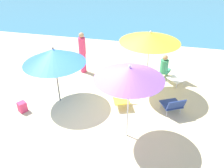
% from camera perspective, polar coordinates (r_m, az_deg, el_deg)
% --- Properties ---
extents(ground_plane, '(40.00, 40.00, 0.00)m').
position_cam_1_polar(ground_plane, '(7.08, -5.68, -6.89)').
color(ground_plane, beige).
extents(sea_water, '(40.00, 16.00, 0.01)m').
position_cam_1_polar(sea_water, '(19.80, 7.55, 18.38)').
color(sea_water, teal).
rests_on(sea_water, ground_plane).
extents(umbrella_blue, '(1.85, 1.85, 1.85)m').
position_cam_1_polar(umbrella_blue, '(6.96, -14.10, 6.70)').
color(umbrella_blue, '#4C4C51').
rests_on(umbrella_blue, ground_plane).
extents(umbrella_purple, '(1.63, 1.63, 2.08)m').
position_cam_1_polar(umbrella_purple, '(5.20, 4.27, 2.66)').
color(umbrella_purple, silver).
rests_on(umbrella_purple, ground_plane).
extents(umbrella_yellow, '(1.87, 1.87, 2.14)m').
position_cam_1_polar(umbrella_yellow, '(7.22, 9.34, 11.27)').
color(umbrella_yellow, silver).
rests_on(umbrella_yellow, ground_plane).
extents(beach_chair_a, '(0.65, 0.72, 0.68)m').
position_cam_1_polar(beach_chair_a, '(7.15, 2.14, -2.78)').
color(beach_chair_a, gold).
rests_on(beach_chair_a, ground_plane).
extents(beach_chair_b, '(0.77, 0.79, 0.58)m').
position_cam_1_polar(beach_chair_b, '(7.06, 14.77, -4.91)').
color(beach_chair_b, navy).
rests_on(beach_chair_b, ground_plane).
extents(beach_chair_c, '(0.78, 0.78, 0.61)m').
position_cam_1_polar(beach_chair_c, '(8.66, 16.14, 1.98)').
color(beach_chair_c, white).
rests_on(beach_chair_c, ground_plane).
extents(person_a, '(0.26, 0.26, 1.60)m').
position_cam_1_polar(person_a, '(8.91, -7.26, 7.67)').
color(person_a, '#DB3866').
rests_on(person_a, ground_plane).
extents(person_b, '(0.41, 0.54, 0.97)m').
position_cam_1_polar(person_b, '(8.74, 12.80, 4.16)').
color(person_b, '#389970').
rests_on(person_b, ground_plane).
extents(beach_bag, '(0.30, 0.31, 0.32)m').
position_cam_1_polar(beach_bag, '(7.49, -21.19, -5.27)').
color(beach_bag, '#DB3866').
rests_on(beach_bag, ground_plane).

